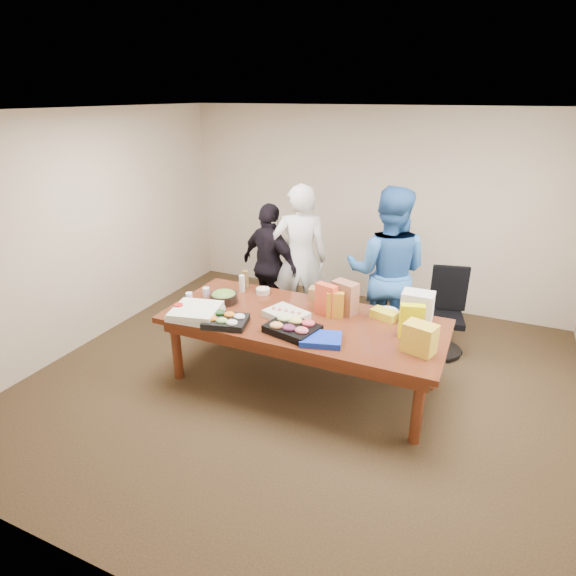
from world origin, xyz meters
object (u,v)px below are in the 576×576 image
at_px(conference_table, 303,351).
at_px(salad_bowl, 224,298).
at_px(sheet_cake, 286,315).
at_px(person_center, 300,259).
at_px(office_chair, 444,315).
at_px(person_right, 387,272).

height_order(conference_table, salad_bowl, salad_bowl).
bearing_deg(sheet_cake, salad_bowl, -165.95).
bearing_deg(salad_bowl, sheet_cake, -5.89).
height_order(person_center, sheet_cake, person_center).
bearing_deg(conference_table, office_chair, 44.97).
bearing_deg(sheet_cake, person_right, 76.36).
bearing_deg(person_center, conference_table, 92.06).
height_order(person_center, person_right, person_right).
distance_m(sheet_cake, salad_bowl, 0.78).
relative_size(office_chair, sheet_cake, 2.42).
relative_size(conference_table, person_right, 1.44).
relative_size(conference_table, person_center, 1.50).
xyz_separation_m(person_center, salad_bowl, (-0.41, -1.14, -0.14)).
distance_m(conference_table, person_right, 1.35).
bearing_deg(office_chair, person_center, 169.61).
xyz_separation_m(conference_table, sheet_cake, (-0.16, -0.05, 0.41)).
distance_m(person_right, sheet_cake, 1.35).
xyz_separation_m(office_chair, person_center, (-1.77, -0.06, 0.45)).
xyz_separation_m(person_center, person_right, (1.11, -0.11, 0.04)).
bearing_deg(office_chair, sheet_cake, -149.83).
bearing_deg(person_right, sheet_cake, 50.35).
bearing_deg(person_center, person_right, 152.00).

